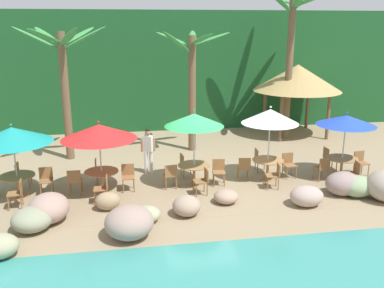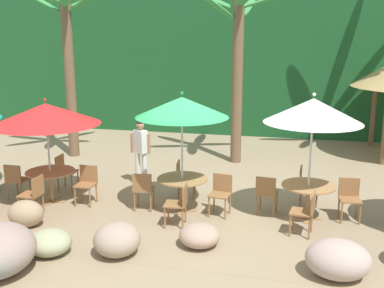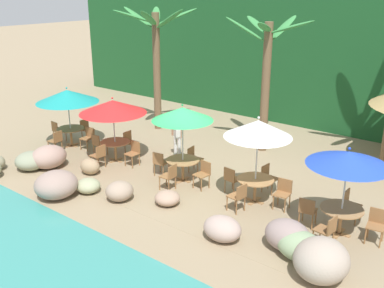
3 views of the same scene
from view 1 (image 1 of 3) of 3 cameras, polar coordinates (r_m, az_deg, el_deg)
ground_plane at (r=14.63m, az=1.06°, el=-5.44°), size 120.00×120.00×0.00m
terrace_deck at (r=14.63m, az=1.06°, el=-5.43°), size 18.00×5.20×0.01m
foliage_backdrop at (r=22.66m, az=-3.03°, el=10.00°), size 28.00×2.40×6.00m
rock_seawall at (r=12.02m, az=1.10°, el=-8.42°), size 17.69×3.09×0.96m
umbrella_teal at (r=14.03m, az=-23.18°, el=1.12°), size 2.43×2.43×2.41m
dining_table_teal at (r=14.43m, az=-22.56°, el=-4.41°), size 1.10×1.10×0.74m
chair_teal_seaward at (r=14.46m, az=-19.14°, el=-4.45°), size 0.46×0.47×0.87m
chair_teal_inland at (r=15.27m, az=-22.14°, el=-3.69°), size 0.43×0.42×0.87m
chair_teal_right at (r=13.66m, az=-22.51°, el=-5.99°), size 0.47×0.47×0.87m
umbrella_red at (r=13.61m, az=-12.48°, el=1.63°), size 2.41×2.41×2.41m
dining_table_red at (r=14.02m, az=-12.13°, el=-4.09°), size 1.10×1.10×0.74m
chair_red_seaward at (r=14.13m, az=-8.64°, el=-4.20°), size 0.42×0.43×0.87m
chair_red_inland at (r=14.86m, az=-12.43°, el=-3.37°), size 0.44×0.43×0.87m
chair_red_left at (r=14.06m, az=-15.59°, el=-4.72°), size 0.43×0.43×0.87m
chair_red_right at (r=13.26m, az=-11.87°, el=-5.73°), size 0.43×0.42×0.87m
umbrella_green at (r=13.86m, az=0.29°, el=3.27°), size 1.98×1.98×2.62m
dining_table_green at (r=14.32m, az=0.28°, el=-3.30°), size 1.10×1.10×0.74m
chair_green_seaward at (r=14.49m, az=3.64°, el=-3.52°), size 0.47×0.48×0.87m
chair_green_inland at (r=15.10m, az=-0.97°, el=-2.68°), size 0.48×0.47×0.87m
chair_green_left at (r=14.06m, az=-2.94°, el=-4.13°), size 0.47×0.48×0.87m
chair_green_right at (r=13.60m, az=1.52°, el=-4.82°), size 0.46×0.45×0.87m
umbrella_white at (r=14.65m, az=10.54°, el=3.70°), size 1.97×1.97×2.65m
dining_table_white at (r=15.08m, az=10.22°, el=-2.55°), size 1.10×1.10×0.74m
chair_white_seaward at (r=15.55m, az=12.93°, el=-2.54°), size 0.45×0.46×0.87m
chair_white_inland at (r=15.87m, az=9.06°, el=-1.95°), size 0.45×0.44×0.87m
chair_white_left at (r=14.88m, az=7.06°, el=-3.08°), size 0.47×0.48×0.87m
chair_white_right at (r=14.35m, az=11.17°, el=-4.00°), size 0.49×0.48×0.87m
umbrella_blue at (r=15.59m, az=20.13°, el=3.03°), size 2.05×2.05×2.41m
dining_table_blue at (r=15.96m, az=19.63°, el=-2.21°), size 1.10×1.10×0.74m
chair_blue_seaward at (r=16.56m, az=21.81°, el=-2.16°), size 0.47×0.47×0.87m
chair_blue_inland at (r=16.67m, az=17.97°, el=-1.67°), size 0.43×0.42×0.87m
chair_blue_left at (r=15.44m, az=17.26°, el=-3.00°), size 0.48×0.48×0.87m
chair_blue_right at (r=15.28m, az=21.05°, el=-3.55°), size 0.48×0.47×0.87m
palm_tree_nearest at (r=17.31m, az=-17.03°, el=9.67°), size 3.53×3.17×5.30m
palm_tree_second at (r=17.87m, az=-0.04°, el=9.69°), size 3.17×3.23×5.10m
palm_tree_third at (r=20.23m, az=13.31°, el=13.86°), size 3.76×3.74×6.89m
palapa_hut at (r=21.27m, az=14.06°, el=8.67°), size 4.26×4.26×3.47m
waiter_in_white at (r=15.44m, az=-5.95°, el=-0.50°), size 0.52×0.35×1.70m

